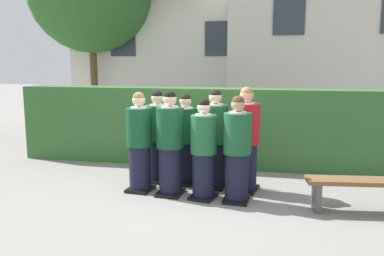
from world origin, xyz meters
name	(u,v)px	position (x,y,z in m)	size (l,w,h in m)	color
ground_plane	(188,196)	(0.00, 0.00, 0.00)	(60.00, 60.00, 0.00)	gray
student_front_row_0	(140,144)	(-0.83, 0.10, 0.78)	(0.43, 0.50, 1.64)	black
student_front_row_1	(170,146)	(-0.29, 0.01, 0.80)	(0.44, 0.53, 1.68)	black
student_front_row_2	(204,152)	(0.26, -0.05, 0.74)	(0.44, 0.51, 1.56)	black
student_front_row_3	(237,152)	(0.78, -0.07, 0.77)	(0.42, 0.48, 1.62)	black
student_rear_row_0	(158,139)	(-0.71, 0.68, 0.77)	(0.44, 0.54, 1.63)	black
student_rear_row_1	(185,141)	(-0.20, 0.65, 0.75)	(0.41, 0.51, 1.58)	black
student_rear_row_2	(215,141)	(0.34, 0.55, 0.80)	(0.44, 0.55, 1.67)	black
student_in_red_blazer	(246,142)	(0.86, 0.48, 0.82)	(0.48, 0.56, 1.72)	black
hedge	(211,127)	(0.00, 2.05, 0.80)	(8.18, 0.70, 1.60)	#33662D
school_building_main	(185,26)	(-2.28, 9.19, 3.52)	(7.77, 4.55, 6.85)	silver
school_building_annex	(333,10)	(3.00, 8.44, 3.85)	(6.86, 4.74, 7.51)	beige
wooden_bench	(357,188)	(2.49, -0.15, 0.35)	(1.44, 0.54, 0.48)	brown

